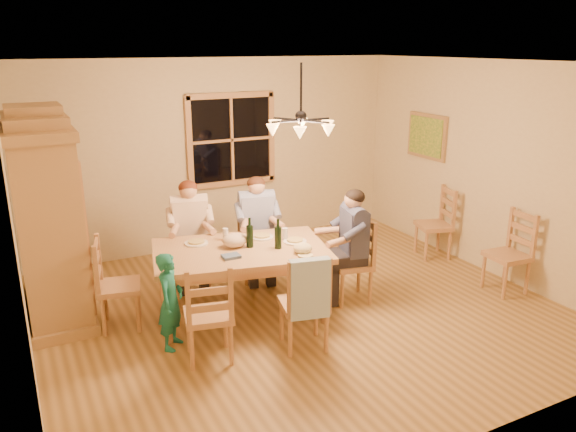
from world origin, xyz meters
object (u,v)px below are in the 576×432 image
chair_far_right (258,256)px  chair_end_left (121,300)px  chair_near_right (304,318)px  adult_plaid_man (257,216)px  chair_end_right (351,276)px  chair_far_left (192,262)px  adult_slate_man (352,232)px  wine_bottle_b (278,234)px  chair_spare_front (506,267)px  chair_near_left (209,330)px  child (171,301)px  dining_table (241,257)px  chandelier (301,126)px  chair_spare_back (433,236)px  adult_woman (190,221)px  armoire (49,224)px  wine_bottle_a (250,233)px

chair_far_right → chair_end_left: 1.86m
chair_near_right → adult_plaid_man: 1.83m
chair_end_right → chair_near_right: bearing=136.7°
chair_far_left → adult_slate_man: size_ratio=1.13×
wine_bottle_b → chair_spare_front: (2.69, -0.74, -0.62)m
chair_near_left → child: chair_near_left is taller
chair_far_right → wine_bottle_b: (-0.18, -0.96, 0.62)m
chair_far_left → dining_table: bearing=117.9°
chandelier → dining_table: size_ratio=0.37×
chair_spare_back → chair_spare_front: bearing=-162.9°
chair_end_left → wine_bottle_b: 1.80m
chair_near_right → adult_woman: bearing=117.9°
adult_slate_man → chair_spare_front: bearing=-97.1°
chair_near_right → adult_slate_man: 1.32m
dining_table → chair_far_left: bearing=105.3°
chair_far_right → armoire: bearing=10.7°
chandelier → chair_spare_front: 3.10m
armoire → chair_far_right: armoire is taller
chair_far_right → chair_near_right: bearing=93.4°
chair_spare_back → chair_far_left: bearing=97.3°
dining_table → chair_end_left: size_ratio=2.08×
chair_far_right → adult_slate_man: bearing=136.6°
wine_bottle_b → chair_spare_front: bearing=-15.4°
wine_bottle_a → chair_spare_front: size_ratio=0.33×
armoire → chair_far_right: 2.48m
wine_bottle_b → chair_spare_back: bearing=11.8°
adult_plaid_man → child: (-1.44, -1.15, -0.35)m
wine_bottle_a → child: bearing=-159.7°
chair_far_right → chair_far_left: bearing=0.0°
chair_near_left → wine_bottle_a: wine_bottle_a is taller
dining_table → wine_bottle_a: bearing=-4.3°
adult_woman → adult_plaid_man: same height
dining_table → chair_end_left: 1.33m
armoire → chandelier: bearing=-24.4°
chair_near_right → adult_plaid_man: size_ratio=1.13×
chair_end_left → chair_near_left: bearing=43.3°
chandelier → chair_far_right: bearing=93.2°
chair_near_right → chair_end_right: same height
chair_far_right → adult_plaid_man: adult_plaid_man is taller
chair_spare_back → adult_slate_man: bearing=127.3°
wine_bottle_a → chair_spare_front: 3.14m
chair_end_left → chair_spare_front: same height
chair_near_left → chair_end_right: same height
armoire → child: armoire is taller
wine_bottle_b → chair_spare_back: (2.69, 0.56, -0.62)m
chair_end_right → wine_bottle_b: size_ratio=3.00×
chair_end_left → adult_slate_man: (2.51, -0.56, 0.54)m
dining_table → chair_spare_front: chair_spare_front is taller
chandelier → chair_spare_front: size_ratio=0.78×
dining_table → wine_bottle_b: bearing=-26.9°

